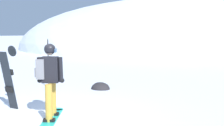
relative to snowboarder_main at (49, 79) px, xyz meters
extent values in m
plane|color=white|center=(-0.19, -0.23, -0.92)|extent=(300.00, 300.00, 0.00)
ellipsoid|color=white|center=(-7.29, 31.32, -0.92)|extent=(40.12, 36.11, 12.39)
cube|color=#23B7A3|center=(0.03, 0.02, -0.91)|extent=(1.03, 1.49, 0.02)
cylinder|color=#23B7A3|center=(-0.37, 0.69, -0.91)|extent=(0.28, 0.28, 0.02)
cube|color=black|center=(-0.09, 0.22, -0.86)|extent=(0.29, 0.25, 0.06)
cube|color=black|center=(0.15, -0.19, -0.86)|extent=(0.29, 0.25, 0.06)
cylinder|color=#BC8E33|center=(-0.09, 0.22, -0.48)|extent=(0.15, 0.15, 0.82)
cylinder|color=#BC8E33|center=(0.15, -0.19, -0.48)|extent=(0.15, 0.15, 0.82)
cube|color=black|center=(0.03, 0.02, 0.22)|extent=(0.42, 0.37, 0.58)
cylinder|color=black|center=(-0.17, -0.10, 0.22)|extent=(0.18, 0.20, 0.57)
cylinder|color=black|center=(0.23, 0.13, 0.22)|extent=(0.18, 0.20, 0.57)
sphere|color=black|center=(-0.21, -0.08, -0.03)|extent=(0.11, 0.11, 0.11)
sphere|color=black|center=(0.22, 0.18, -0.03)|extent=(0.11, 0.11, 0.11)
cube|color=slate|center=(-0.15, -0.09, 0.24)|extent=(0.30, 0.33, 0.44)
cube|color=slate|center=(-0.23, -0.14, 0.16)|extent=(0.15, 0.20, 0.20)
sphere|color=beige|center=(0.03, 0.02, 0.64)|extent=(0.21, 0.21, 0.21)
sphere|color=black|center=(0.03, 0.02, 0.67)|extent=(0.25, 0.25, 0.25)
cube|color=navy|center=(0.14, 0.08, 0.64)|extent=(0.11, 0.16, 0.08)
cube|color=black|center=(-1.45, 0.10, -0.17)|extent=(0.28, 0.33, 1.49)
cylinder|color=black|center=(-1.45, 0.25, 0.57)|extent=(0.28, 0.08, 0.28)
cube|color=black|center=(-1.45, 0.13, 0.05)|extent=(0.25, 0.10, 0.15)
cube|color=black|center=(-1.45, 0.13, -0.39)|extent=(0.25, 0.10, 0.15)
cylinder|color=black|center=(-2.52, 2.75, -0.08)|extent=(0.04, 0.04, 1.68)
cylinder|color=orange|center=(-2.52, 2.75, 0.58)|extent=(0.20, 0.20, 0.02)
cone|color=black|center=(-2.52, 2.75, 0.80)|extent=(0.04, 0.04, 0.08)
ellipsoid|color=#282628|center=(-0.86, 3.54, -0.92)|extent=(0.68, 0.58, 0.48)
camera|label=1|loc=(4.36, -4.80, 1.03)|focal=46.02mm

